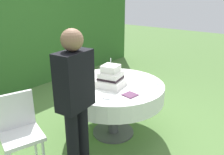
% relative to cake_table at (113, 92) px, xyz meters
% --- Properties ---
extents(ground_plane, '(20.00, 20.00, 0.00)m').
position_rel_cake_table_xyz_m(ground_plane, '(0.00, 0.00, -0.63)').
color(ground_plane, '#547A3D').
extents(foliage_hedge, '(6.94, 0.65, 2.36)m').
position_rel_cake_table_xyz_m(foliage_hedge, '(0.00, 2.68, 0.55)').
color(foliage_hedge, '#336628').
rests_on(foliage_hedge, ground_plane).
extents(cake_table, '(1.35, 1.35, 0.75)m').
position_rel_cake_table_xyz_m(cake_table, '(0.00, 0.00, 0.00)').
color(cake_table, '#4C4C51').
rests_on(cake_table, ground_plane).
extents(wedding_cake, '(0.40, 0.40, 0.37)m').
position_rel_cake_table_xyz_m(wedding_cake, '(-0.07, -0.01, 0.23)').
color(wedding_cake, white).
rests_on(wedding_cake, cake_table).
extents(serving_plate_near, '(0.14, 0.14, 0.01)m').
position_rel_cake_table_xyz_m(serving_plate_near, '(0.35, -0.42, 0.12)').
color(serving_plate_near, white).
rests_on(serving_plate_near, cake_table).
extents(serving_plate_far, '(0.11, 0.11, 0.01)m').
position_rel_cake_table_xyz_m(serving_plate_far, '(0.31, 0.10, 0.12)').
color(serving_plate_far, white).
rests_on(serving_plate_far, cake_table).
extents(serving_plate_left, '(0.14, 0.14, 0.01)m').
position_rel_cake_table_xyz_m(serving_plate_left, '(-0.37, -0.22, 0.12)').
color(serving_plate_left, white).
rests_on(serving_plate_left, cake_table).
extents(napkin_stack, '(0.17, 0.17, 0.01)m').
position_rel_cake_table_xyz_m(napkin_stack, '(-0.17, -0.39, 0.12)').
color(napkin_stack, '#603856').
rests_on(napkin_stack, cake_table).
extents(garden_chair, '(0.50, 0.50, 0.89)m').
position_rel_cake_table_xyz_m(garden_chair, '(-1.20, 0.32, -0.09)').
color(garden_chair, white).
rests_on(garden_chair, ground_plane).
extents(standing_person, '(0.38, 0.24, 1.60)m').
position_rel_cake_table_xyz_m(standing_person, '(-0.92, -0.28, 0.30)').
color(standing_person, black).
rests_on(standing_person, ground_plane).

